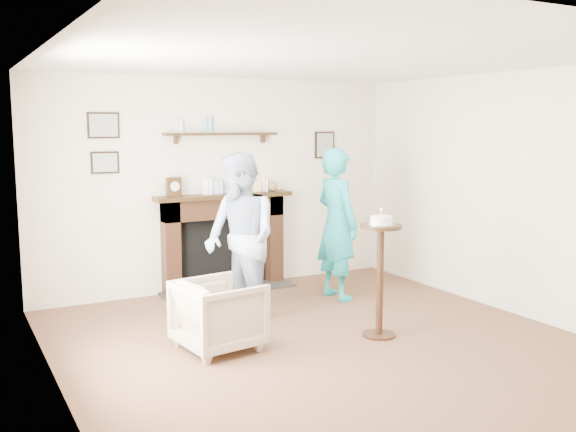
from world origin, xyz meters
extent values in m
plane|color=brown|center=(0.00, 0.00, 0.00)|extent=(5.00, 5.00, 0.00)
cube|color=#ECE3C9|center=(0.00, 2.50, 1.25)|extent=(4.50, 0.04, 2.50)
cube|color=#ECE3C9|center=(-2.25, 0.00, 1.25)|extent=(0.04, 5.00, 2.50)
cube|color=#ECE3C9|center=(2.25, 0.00, 1.25)|extent=(0.04, 5.00, 2.50)
cube|color=white|center=(0.00, 0.00, 2.50)|extent=(4.50, 5.00, 0.04)
cube|color=black|center=(-0.66, 2.40, 0.55)|extent=(0.18, 0.20, 1.10)
cube|color=black|center=(0.66, 2.40, 0.55)|extent=(0.18, 0.20, 1.10)
cube|color=black|center=(0.00, 2.40, 0.98)|extent=(1.50, 0.20, 0.24)
cube|color=black|center=(0.00, 2.47, 0.43)|extent=(1.14, 0.06, 0.86)
cube|color=#302E2B|center=(0.00, 2.28, 0.01)|extent=(1.60, 0.44, 0.03)
cube|color=black|center=(0.00, 2.37, 1.12)|extent=(1.68, 0.26, 0.05)
cube|color=black|center=(0.00, 2.42, 1.85)|extent=(1.40, 0.15, 0.03)
cube|color=black|center=(-1.35, 2.48, 1.95)|extent=(0.34, 0.03, 0.28)
cube|color=black|center=(-1.35, 2.48, 1.55)|extent=(0.30, 0.03, 0.24)
cube|color=black|center=(1.45, 2.48, 1.70)|extent=(0.28, 0.03, 0.34)
cube|color=black|center=(-0.62, 2.37, 1.26)|extent=(0.16, 0.09, 0.22)
cylinder|color=silver|center=(-0.62, 2.32, 1.27)|extent=(0.11, 0.01, 0.11)
sphere|color=green|center=(0.64, 2.37, 1.21)|extent=(0.12, 0.12, 0.12)
imported|color=#BBAE8B|center=(-0.87, 0.48, 0.00)|extent=(0.76, 0.74, 0.62)
imported|color=#AFBDDB|center=(-0.37, 1.11, 0.00)|extent=(0.76, 0.91, 1.69)
imported|color=teal|center=(0.95, 1.41, 0.00)|extent=(0.46, 0.65, 1.70)
cylinder|color=black|center=(0.57, 0.09, 0.01)|extent=(0.31, 0.31, 0.02)
cylinder|color=black|center=(0.57, 0.09, 0.52)|extent=(0.07, 0.07, 1.00)
cylinder|color=black|center=(0.57, 0.09, 1.04)|extent=(0.38, 0.38, 0.03)
cylinder|color=silver|center=(0.57, 0.09, 1.06)|extent=(0.25, 0.25, 0.01)
cylinder|color=white|center=(0.57, 0.09, 1.10)|extent=(0.20, 0.20, 0.07)
cylinder|color=beige|center=(0.57, 0.09, 1.16)|extent=(0.01, 0.01, 0.06)
sphere|color=orange|center=(0.57, 0.09, 1.20)|extent=(0.02, 0.02, 0.02)
camera|label=1|loc=(-2.93, -4.58, 1.95)|focal=40.00mm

